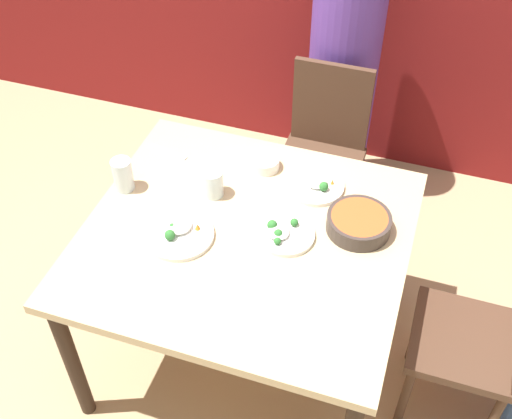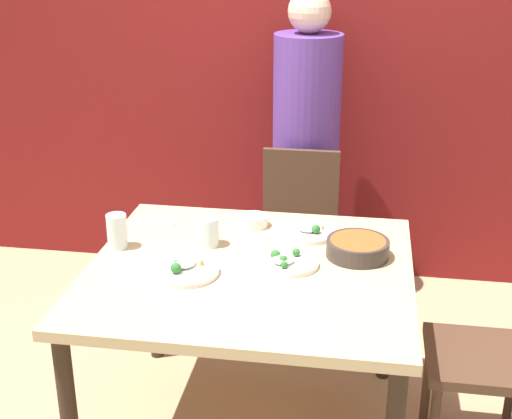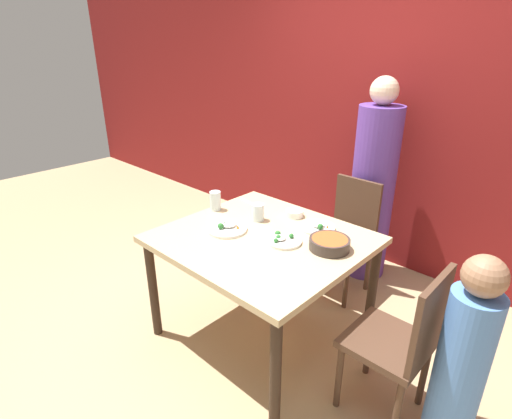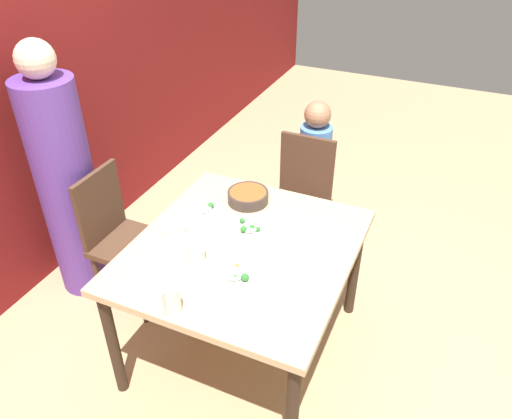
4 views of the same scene
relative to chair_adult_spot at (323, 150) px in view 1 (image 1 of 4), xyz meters
The scene contains 13 objects.
ground_plane 1.02m from the chair_adult_spot, 95.80° to the right, with size 10.00×10.00×0.00m, color tan.
dining_table 0.91m from the chair_adult_spot, 95.80° to the right, with size 1.20×1.10×0.76m.
chair_adult_spot is the anchor object (origin of this frame).
chair_child_spot 1.22m from the chair_adult_spot, 45.81° to the right, with size 0.40×0.40×0.91m.
person_adult 0.44m from the chair_adult_spot, 90.00° to the left, with size 0.35×0.35×1.65m.
bowl_curry 0.85m from the chair_adult_spot, 67.75° to the right, with size 0.24×0.24×0.07m.
plate_rice_adult 1.06m from the chair_adult_spot, 108.10° to the right, with size 0.26×0.26×0.06m.
plate_rice_child 0.90m from the chair_adult_spot, 86.72° to the right, with size 0.21×0.21×0.06m.
plate_noodles 0.63m from the chair_adult_spot, 80.65° to the right, with size 0.23×0.23×0.06m.
bowl_rice_small 0.60m from the chair_adult_spot, 105.11° to the right, with size 0.12×0.12×0.05m.
glass_water_tall 0.84m from the chair_adult_spot, 111.17° to the right, with size 0.08×0.08×0.12m.
glass_water_short 1.07m from the chair_adult_spot, 128.11° to the right, with size 0.08×0.08×0.14m.
fork_steel 0.82m from the chair_adult_spot, 135.59° to the right, with size 0.18×0.05×0.01m.
Camera 1 is at (0.55, -1.54, 2.49)m, focal length 45.00 mm.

